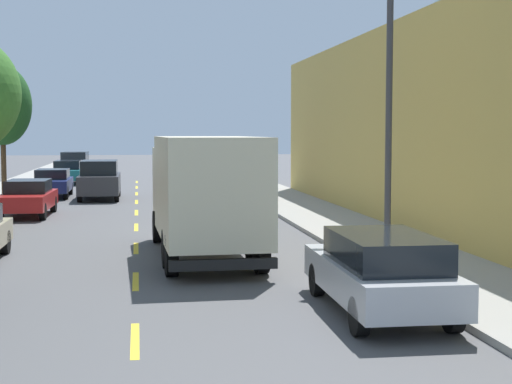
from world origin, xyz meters
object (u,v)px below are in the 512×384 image
(street_lamp, at_px, (383,100))
(parked_wagon_silver, at_px, (380,270))
(moving_charcoal_sedan, at_px, (100,179))
(parked_sedan_navy, at_px, (52,183))
(street_tree_farthest, at_px, (2,105))
(parked_suv_white, at_px, (75,165))
(parked_sedan_red, at_px, (28,197))
(delivery_box_truck, at_px, (204,188))
(parked_wagon_teal, at_px, (68,171))
(parked_sedan_burgundy, at_px, (226,184))

(street_lamp, bearing_deg, parked_wagon_silver, -108.08)
(parked_wagon_silver, bearing_deg, street_lamp, 71.92)
(parked_wagon_silver, relative_size, moving_charcoal_sedan, 0.98)
(parked_wagon_silver, xyz_separation_m, parked_sedan_navy, (-8.71, 27.32, -0.05))
(street_tree_farthest, distance_m, parked_suv_white, 17.96)
(parked_sedan_red, bearing_deg, parked_sedan_navy, 90.11)
(parked_sedan_red, distance_m, parked_sedan_navy, 9.15)
(street_tree_farthest, relative_size, delivery_box_truck, 0.82)
(street_tree_farthest, height_order, parked_wagon_teal, street_tree_farthest)
(parked_sedan_navy, bearing_deg, parked_suv_white, 90.27)
(parked_sedan_red, height_order, parked_sedan_navy, same)
(parked_wagon_silver, bearing_deg, street_tree_farthest, 112.82)
(street_tree_farthest, relative_size, parked_wagon_silver, 1.36)
(parked_wagon_teal, height_order, moving_charcoal_sedan, moving_charcoal_sedan)
(parked_sedan_burgundy, xyz_separation_m, moving_charcoal_sedan, (-6.19, 0.95, 0.24))
(parked_sedan_red, height_order, moving_charcoal_sedan, moving_charcoal_sedan)
(delivery_box_truck, distance_m, parked_wagon_teal, 31.65)
(parked_wagon_teal, relative_size, parked_sedan_burgundy, 1.04)
(parked_wagon_teal, bearing_deg, moving_charcoal_sedan, -77.98)
(parked_sedan_red, xyz_separation_m, moving_charcoal_sedan, (2.45, 7.50, 0.24))
(delivery_box_truck, bearing_deg, parked_sedan_navy, 106.51)
(delivery_box_truck, height_order, parked_sedan_navy, delivery_box_truck)
(moving_charcoal_sedan, bearing_deg, parked_sedan_red, -108.11)
(parked_sedan_burgundy, bearing_deg, street_tree_farthest, 174.38)
(parked_sedan_red, bearing_deg, street_lamp, -53.05)
(parked_wagon_teal, relative_size, moving_charcoal_sedan, 0.98)
(street_tree_farthest, height_order, parked_suv_white, street_tree_farthest)
(street_lamp, height_order, parked_sedan_navy, street_lamp)
(street_lamp, xyz_separation_m, moving_charcoal_sedan, (-7.75, 21.06, -3.11))
(street_lamp, height_order, moving_charcoal_sedan, street_lamp)
(delivery_box_truck, relative_size, parked_suv_white, 1.61)
(parked_suv_white, bearing_deg, street_lamp, -75.08)
(delivery_box_truck, xyz_separation_m, parked_sedan_navy, (-6.07, 20.50, -1.10))
(moving_charcoal_sedan, bearing_deg, street_tree_farthest, 178.66)
(parked_sedan_navy, relative_size, parked_suv_white, 0.93)
(street_tree_farthest, bearing_deg, parked_wagon_silver, -67.18)
(street_tree_farthest, xyz_separation_m, parked_sedan_burgundy, (10.79, -1.06, -3.87))
(parked_sedan_burgundy, bearing_deg, parked_suv_white, 115.23)
(parked_wagon_silver, relative_size, parked_sedan_burgundy, 1.05)
(street_lamp, relative_size, parked_sedan_navy, 1.51)
(parked_wagon_teal, bearing_deg, street_lamp, -72.71)
(delivery_box_truck, xyz_separation_m, parked_wagon_silver, (2.64, -6.81, -1.04))
(street_tree_farthest, xyz_separation_m, moving_charcoal_sedan, (4.60, -0.11, -3.64))
(parked_sedan_red, xyz_separation_m, parked_wagon_silver, (8.70, -18.17, 0.05))
(parked_sedan_navy, distance_m, moving_charcoal_sedan, 2.98)
(parked_sedan_red, relative_size, parked_wagon_silver, 0.96)
(parked_wagon_teal, bearing_deg, street_tree_farthest, -99.44)
(parked_sedan_burgundy, bearing_deg, parked_sedan_navy, 163.23)
(street_lamp, relative_size, parked_sedan_red, 1.51)
(delivery_box_truck, xyz_separation_m, parked_sedan_red, (-6.06, 11.35, -1.10))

